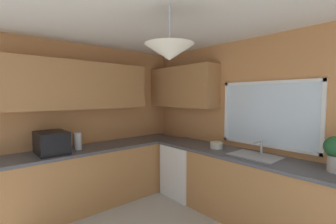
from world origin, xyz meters
The scene contains 9 objects.
room_shell centered at (-0.85, 0.51, 1.78)m, with size 4.25×3.43×2.51m.
counter_run_left centered at (-1.75, 0.00, 0.44)m, with size 0.65×3.04×0.88m.
counter_run_back centered at (0.21, 1.34, 0.44)m, with size 3.34×0.65×0.88m.
dishwasher centered at (-1.09, 1.31, 0.42)m, with size 0.60×0.60×0.84m, color white.
microwave centered at (-1.75, -0.55, 1.03)m, with size 0.48×0.36×0.29m, color black.
kettle centered at (-1.73, -0.22, 1.00)m, with size 0.11×0.11×0.24m, color #B7B7BC.
sink_assembly centered at (0.11, 1.35, 0.89)m, with size 0.59×0.40×0.19m.
potted_plant centered at (0.93, 1.39, 1.10)m, with size 0.21×0.21×0.36m.
bowl centered at (-0.49, 1.34, 0.93)m, with size 0.18×0.18×0.09m, color beige.
Camera 1 is at (1.54, -1.35, 1.65)m, focal length 24.45 mm.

